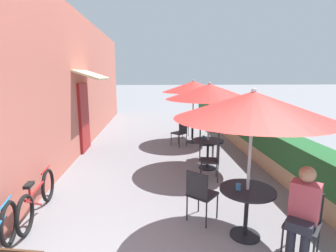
% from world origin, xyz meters
% --- Properties ---
extents(cafe_facade_wall, '(0.98, 14.41, 4.20)m').
position_xyz_m(cafe_facade_wall, '(-2.54, 7.07, 2.09)').
color(cafe_facade_wall, '#C66B5B').
rests_on(cafe_facade_wall, ground_plane).
extents(planter_hedge, '(0.60, 13.41, 1.01)m').
position_xyz_m(planter_hedge, '(2.75, 7.11, 0.54)').
color(planter_hedge, tan).
rests_on(planter_hedge, ground_plane).
extents(patio_table_near, '(0.79, 0.79, 0.74)m').
position_xyz_m(patio_table_near, '(1.09, 1.73, 0.54)').
color(patio_table_near, black).
rests_on(patio_table_near, ground_plane).
extents(patio_umbrella_near, '(2.15, 2.15, 2.19)m').
position_xyz_m(patio_umbrella_near, '(1.09, 1.73, 1.95)').
color(patio_umbrella_near, '#B7B7BC').
rests_on(patio_umbrella_near, ground_plane).
extents(cafe_chair_near_left, '(0.56, 0.56, 0.87)m').
position_xyz_m(cafe_chair_near_left, '(1.69, 1.30, 0.52)').
color(cafe_chair_near_left, '#232328').
rests_on(cafe_chair_near_left, ground_plane).
extents(seated_patron_near_left, '(0.50, 0.51, 1.25)m').
position_xyz_m(seated_patron_near_left, '(1.62, 1.22, 0.69)').
color(seated_patron_near_left, '#23232D').
rests_on(seated_patron_near_left, ground_plane).
extents(cafe_chair_near_right, '(0.56, 0.56, 0.87)m').
position_xyz_m(cafe_chair_near_right, '(0.48, 2.16, 0.52)').
color(cafe_chair_near_right, '#232328').
rests_on(cafe_chair_near_right, ground_plane).
extents(coffee_cup_near, '(0.07, 0.07, 0.09)m').
position_xyz_m(coffee_cup_near, '(0.95, 1.73, 0.79)').
color(coffee_cup_near, teal).
rests_on(coffee_cup_near, patio_table_near).
extents(patio_table_mid, '(0.79, 0.79, 0.74)m').
position_xyz_m(patio_table_mid, '(1.13, 4.61, 0.54)').
color(patio_table_mid, black).
rests_on(patio_table_mid, ground_plane).
extents(patio_umbrella_mid, '(2.15, 2.15, 2.19)m').
position_xyz_m(patio_umbrella_mid, '(1.13, 4.61, 1.95)').
color(patio_umbrella_mid, '#B7B7BC').
rests_on(patio_umbrella_mid, ground_plane).
extents(cafe_chair_mid_left, '(0.46, 0.46, 0.87)m').
position_xyz_m(cafe_chair_mid_left, '(1.17, 5.35, 0.52)').
color(cafe_chair_mid_left, '#232328').
rests_on(cafe_chair_mid_left, ground_plane).
extents(cafe_chair_mid_right, '(0.46, 0.46, 0.87)m').
position_xyz_m(cafe_chair_mid_right, '(1.08, 3.87, 0.52)').
color(cafe_chair_mid_right, '#232328').
rests_on(cafe_chair_mid_right, ground_plane).
extents(coffee_cup_mid, '(0.07, 0.07, 0.09)m').
position_xyz_m(coffee_cup_mid, '(1.03, 4.70, 0.79)').
color(coffee_cup_mid, teal).
rests_on(coffee_cup_mid, patio_table_mid).
extents(patio_table_far, '(0.79, 0.79, 0.74)m').
position_xyz_m(patio_table_far, '(1.15, 7.25, 0.54)').
color(patio_table_far, black).
rests_on(patio_table_far, ground_plane).
extents(patio_umbrella_far, '(2.15, 2.15, 2.19)m').
position_xyz_m(patio_umbrella_far, '(1.15, 7.25, 1.95)').
color(patio_umbrella_far, '#B7B7BC').
rests_on(patio_umbrella_far, ground_plane).
extents(cafe_chair_far_left, '(0.48, 0.48, 0.87)m').
position_xyz_m(cafe_chair_far_left, '(0.91, 7.95, 0.52)').
color(cafe_chair_far_left, '#232328').
rests_on(cafe_chair_far_left, ground_plane).
extents(cafe_chair_far_right, '(0.57, 0.57, 0.87)m').
position_xyz_m(cafe_chair_far_right, '(0.66, 6.69, 0.52)').
color(cafe_chair_far_right, '#232328').
rests_on(cafe_chair_far_right, ground_plane).
extents(cafe_chair_far_back, '(0.50, 0.50, 0.87)m').
position_xyz_m(cafe_chair_far_back, '(1.87, 7.11, 0.52)').
color(cafe_chair_far_back, '#232328').
rests_on(cafe_chair_far_back, ground_plane).
extents(bicycle_second, '(0.19, 1.71, 0.70)m').
position_xyz_m(bicycle_second, '(-2.21, 2.51, 0.33)').
color(bicycle_second, black).
rests_on(bicycle_second, ground_plane).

